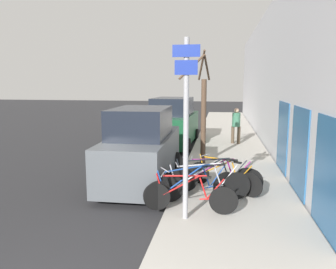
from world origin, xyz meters
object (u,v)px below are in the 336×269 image
at_px(bicycle_0, 190,196).
at_px(bicycle_5, 224,176).
at_px(signpost, 186,125).
at_px(parked_car_1, 173,124).
at_px(bicycle_4, 217,178).
at_px(bicycle_2, 204,185).
at_px(bicycle_3, 212,179).
at_px(bicycle_1, 193,188).
at_px(parked_car_0, 142,149).
at_px(pedestrian_near, 236,123).
at_px(street_tree, 203,112).

distance_m(bicycle_0, bicycle_5, 1.86).
distance_m(signpost, parked_car_1, 9.19).
bearing_deg(parked_car_1, bicycle_4, -69.95).
bearing_deg(bicycle_4, bicycle_2, 152.02).
bearing_deg(bicycle_3, bicycle_5, -47.06).
bearing_deg(bicycle_1, bicycle_4, -65.58).
bearing_deg(bicycle_5, bicycle_0, -170.00).
xyz_separation_m(bicycle_0, bicycle_3, (0.45, 1.24, 0.04)).
relative_size(bicycle_1, bicycle_2, 0.92).
relative_size(bicycle_1, bicycle_5, 1.11).
distance_m(bicycle_3, bicycle_5, 0.56).
bearing_deg(parked_car_1, parked_car_0, -87.66).
height_order(bicycle_3, parked_car_0, parked_car_0).
bearing_deg(signpost, bicycle_4, 69.86).
distance_m(bicycle_4, parked_car_0, 2.60).
xyz_separation_m(pedestrian_near, street_tree, (-1.36, -4.01, 0.88)).
bearing_deg(parked_car_0, parked_car_1, 88.37).
bearing_deg(parked_car_1, bicycle_5, -67.94).
relative_size(parked_car_1, pedestrian_near, 2.84).
bearing_deg(bicycle_5, pedestrian_near, 29.56).
relative_size(bicycle_3, bicycle_4, 1.04).
relative_size(bicycle_3, parked_car_1, 0.51).
bearing_deg(parked_car_0, bicycle_5, -20.15).
distance_m(bicycle_3, bicycle_4, 0.22).
bearing_deg(parked_car_1, street_tree, -64.15).
height_order(signpost, bicycle_0, signpost).
bearing_deg(signpost, street_tree, 89.30).
height_order(bicycle_0, pedestrian_near, pedestrian_near).
height_order(bicycle_1, bicycle_4, bicycle_4).
xyz_separation_m(signpost, bicycle_5, (0.83, 2.04, -1.65)).
relative_size(signpost, street_tree, 0.94).
distance_m(parked_car_0, pedestrian_near, 6.91).
relative_size(bicycle_2, bicycle_5, 1.20).
xyz_separation_m(bicycle_0, bicycle_4, (0.59, 1.41, 0.03)).
bearing_deg(bicycle_4, signpost, 158.54).
distance_m(bicycle_3, street_tree, 3.80).
bearing_deg(bicycle_1, bicycle_0, 143.03).
relative_size(bicycle_3, street_tree, 0.62).
bearing_deg(pedestrian_near, bicycle_5, 102.33).
bearing_deg(bicycle_0, signpost, 171.75).
distance_m(parked_car_1, street_tree, 4.34).
bearing_deg(bicycle_1, parked_car_0, 6.88).
xyz_separation_m(bicycle_1, bicycle_3, (0.42, 0.72, 0.01)).
bearing_deg(bicycle_4, pedestrian_near, -7.35).
relative_size(bicycle_4, pedestrian_near, 1.40).
bearing_deg(bicycle_4, parked_car_1, 15.92).
relative_size(bicycle_1, bicycle_4, 0.89).
bearing_deg(bicycle_5, bicycle_2, -174.18).
bearing_deg(bicycle_5, parked_car_1, 53.62).
relative_size(parked_car_1, street_tree, 1.20).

